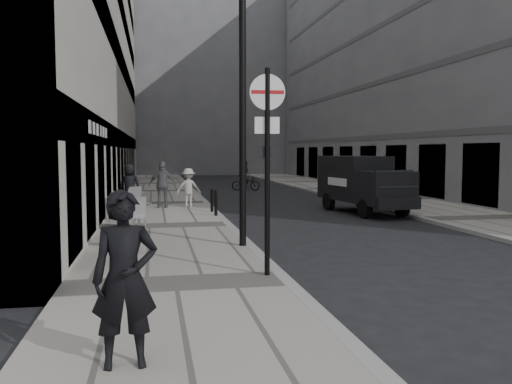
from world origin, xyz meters
TOP-DOWN VIEW (x-y plane):
  - ground at (0.00, 0.00)m, footprint 120.00×120.00m
  - sidewalk at (-2.00, 18.00)m, footprint 4.00×60.00m
  - far_sidewalk at (9.00, 18.00)m, footprint 4.00×60.00m
  - building_left at (-6.00, 24.50)m, footprint 4.00×45.00m
  - building_right at (14.00, 24.50)m, footprint 6.00×45.00m
  - building_far at (1.50, 56.00)m, footprint 24.00×16.00m
  - walking_man at (-2.68, -0.98)m, footprint 0.73×0.51m
  - sign_post at (-0.27, 3.00)m, footprint 0.67×0.11m
  - lamppost at (-0.20, 6.26)m, footprint 0.30×0.30m
  - bollard_near at (-0.15, 12.59)m, footprint 0.12×0.12m
  - bollard_far at (-0.15, 13.94)m, footprint 0.11×0.11m
  - panel_van at (5.78, 13.42)m, footprint 2.39×4.99m
  - cyclist at (3.31, 26.47)m, footprint 1.83×0.99m
  - pedestrian_a at (-1.99, 15.80)m, footprint 1.14×0.52m
  - pedestrian_b at (-0.93, 15.80)m, footprint 1.11×0.72m
  - pedestrian_c at (-3.35, 16.31)m, footprint 1.01×0.79m
  - cafe_table_near at (-2.80, 9.23)m, footprint 0.75×1.69m
  - cafe_table_mid at (-3.60, 12.19)m, footprint 0.72×1.63m
  - cafe_table_far at (-3.02, 12.91)m, footprint 0.80×1.81m

SIDE VIEW (x-z plane):
  - ground at x=0.00m, z-range 0.00..0.00m
  - sidewalk at x=-2.00m, z-range 0.00..0.12m
  - far_sidewalk at x=9.00m, z-range 0.00..0.12m
  - bollard_far at x=-0.15m, z-range 0.12..0.95m
  - bollard_near at x=-0.15m, z-range 0.12..1.01m
  - cafe_table_mid at x=-3.60m, z-range 0.13..1.05m
  - cafe_table_near at x=-2.80m, z-range 0.13..1.09m
  - cafe_table_far at x=-3.02m, z-range 0.13..1.16m
  - cyclist at x=3.31m, z-range -0.21..1.67m
  - pedestrian_b at x=-0.93m, z-range 0.12..1.74m
  - pedestrian_c at x=-3.35m, z-range 0.12..1.94m
  - pedestrian_a at x=-1.99m, z-range 0.12..2.04m
  - walking_man at x=-2.68m, z-range 0.12..2.05m
  - panel_van at x=5.78m, z-range 0.14..2.40m
  - sign_post at x=-0.27m, z-range 0.66..4.54m
  - lamppost at x=-0.20m, z-range 0.49..7.09m
  - building_left at x=-6.00m, z-range 0.00..18.00m
  - building_right at x=14.00m, z-range 0.00..20.00m
  - building_far at x=1.50m, z-range 0.00..22.00m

